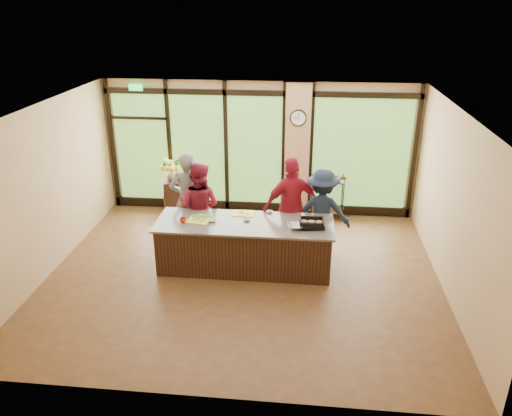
% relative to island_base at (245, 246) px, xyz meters
% --- Properties ---
extents(floor, '(7.00, 7.00, 0.00)m').
position_rel_island_base_xyz_m(floor, '(0.00, -0.30, -0.44)').
color(floor, '#54311D').
rests_on(floor, ground).
extents(ceiling, '(7.00, 7.00, 0.00)m').
position_rel_island_base_xyz_m(ceiling, '(0.00, -0.30, 2.56)').
color(ceiling, white).
rests_on(ceiling, back_wall).
extents(back_wall, '(7.00, 0.00, 7.00)m').
position_rel_island_base_xyz_m(back_wall, '(0.00, 2.70, 1.06)').
color(back_wall, tan).
rests_on(back_wall, floor).
extents(left_wall, '(0.00, 6.00, 6.00)m').
position_rel_island_base_xyz_m(left_wall, '(-3.50, -0.30, 1.06)').
color(left_wall, tan).
rests_on(left_wall, floor).
extents(right_wall, '(0.00, 6.00, 6.00)m').
position_rel_island_base_xyz_m(right_wall, '(3.50, -0.30, 1.06)').
color(right_wall, tan).
rests_on(right_wall, floor).
extents(window_wall, '(6.90, 0.12, 3.00)m').
position_rel_island_base_xyz_m(window_wall, '(0.16, 2.65, 0.95)').
color(window_wall, tan).
rests_on(window_wall, floor).
extents(island_base, '(3.10, 1.00, 0.88)m').
position_rel_island_base_xyz_m(island_base, '(0.00, 0.00, 0.00)').
color(island_base, black).
rests_on(island_base, floor).
extents(countertop, '(3.20, 1.10, 0.04)m').
position_rel_island_base_xyz_m(countertop, '(0.00, 0.00, 0.46)').
color(countertop, '#70685C').
rests_on(countertop, island_base).
extents(wall_clock, '(0.36, 0.04, 0.36)m').
position_rel_island_base_xyz_m(wall_clock, '(0.85, 2.57, 1.81)').
color(wall_clock, black).
rests_on(wall_clock, window_wall).
extents(cook_left, '(0.83, 0.70, 1.94)m').
position_rel_island_base_xyz_m(cook_left, '(-1.24, 0.87, 0.53)').
color(cook_left, slate).
rests_on(cook_left, floor).
extents(cook_midleft, '(0.99, 0.85, 1.77)m').
position_rel_island_base_xyz_m(cook_midleft, '(-0.98, 0.71, 0.45)').
color(cook_midleft, maroon).
rests_on(cook_midleft, floor).
extents(cook_midright, '(1.23, 0.87, 1.93)m').
position_rel_island_base_xyz_m(cook_midright, '(0.82, 0.72, 0.53)').
color(cook_midright, maroon).
rests_on(cook_midright, floor).
extents(cook_right, '(1.13, 0.69, 1.70)m').
position_rel_island_base_xyz_m(cook_right, '(1.39, 0.77, 0.41)').
color(cook_right, '#192438').
rests_on(cook_right, floor).
extents(roasting_pan, '(0.47, 0.39, 0.07)m').
position_rel_island_base_xyz_m(roasting_pan, '(1.20, -0.07, 0.52)').
color(roasting_pan, black).
rests_on(roasting_pan, countertop).
extents(mixing_bowl, '(0.34, 0.34, 0.07)m').
position_rel_island_base_xyz_m(mixing_bowl, '(0.92, -0.15, 0.52)').
color(mixing_bowl, silver).
rests_on(mixing_bowl, countertop).
extents(cutting_board_left, '(0.47, 0.40, 0.01)m').
position_rel_island_base_xyz_m(cutting_board_left, '(-0.79, 0.14, 0.49)').
color(cutting_board_left, '#519235').
rests_on(cutting_board_left, countertop).
extents(cutting_board_center, '(0.44, 0.36, 0.01)m').
position_rel_island_base_xyz_m(cutting_board_center, '(-0.84, -0.02, 0.49)').
color(cutting_board_center, yellow).
rests_on(cutting_board_center, countertop).
extents(cutting_board_right, '(0.41, 0.31, 0.01)m').
position_rel_island_base_xyz_m(cutting_board_right, '(-0.07, 0.38, 0.49)').
color(cutting_board_right, yellow).
rests_on(cutting_board_right, countertop).
extents(prep_bowl_near, '(0.18, 0.18, 0.04)m').
position_rel_island_base_xyz_m(prep_bowl_near, '(-0.58, -0.03, 0.50)').
color(prep_bowl_near, silver).
rests_on(prep_bowl_near, countertop).
extents(prep_bowl_mid, '(0.13, 0.13, 0.04)m').
position_rel_island_base_xyz_m(prep_bowl_mid, '(0.03, 0.08, 0.50)').
color(prep_bowl_mid, silver).
rests_on(prep_bowl_mid, countertop).
extents(prep_bowl_far, '(0.16, 0.16, 0.03)m').
position_rel_island_base_xyz_m(prep_bowl_far, '(0.41, 0.49, 0.49)').
color(prep_bowl_far, silver).
rests_on(prep_bowl_far, countertop).
extents(red_ramekin, '(0.14, 0.14, 0.09)m').
position_rel_island_base_xyz_m(red_ramekin, '(-1.10, -0.12, 0.52)').
color(red_ramekin, red).
rests_on(red_ramekin, countertop).
extents(flower_stand, '(0.56, 0.56, 0.88)m').
position_rel_island_base_xyz_m(flower_stand, '(-1.89, 2.13, 0.00)').
color(flower_stand, black).
rests_on(flower_stand, floor).
extents(flower_vase, '(0.33, 0.33, 0.27)m').
position_rel_island_base_xyz_m(flower_vase, '(-1.89, 2.13, 0.58)').
color(flower_vase, '#937450').
rests_on(flower_vase, flower_stand).
extents(bar_cart, '(0.82, 0.55, 1.04)m').
position_rel_island_base_xyz_m(bar_cart, '(1.56, 2.45, 0.18)').
color(bar_cart, black).
rests_on(bar_cart, floor).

